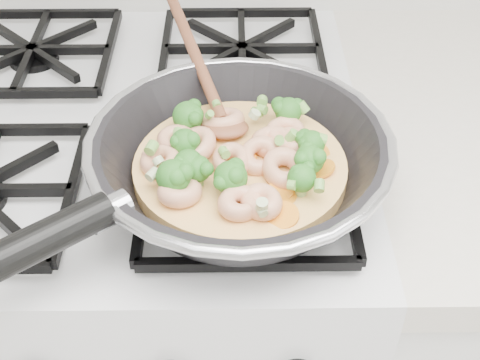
{
  "coord_description": "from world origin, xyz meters",
  "views": [
    {
      "loc": [
        0.14,
        1.01,
        1.4
      ],
      "look_at": [
        0.14,
        1.55,
        0.93
      ],
      "focal_mm": 49.88,
      "sensor_mm": 36.0,
      "label": 1
    }
  ],
  "objects": [
    {
      "name": "stove",
      "position": [
        0.0,
        1.7,
        0.46
      ],
      "size": [
        0.6,
        0.6,
        0.92
      ],
      "color": "white",
      "rests_on": "ground"
    },
    {
      "name": "skillet",
      "position": [
        0.14,
        1.55,
        0.96
      ],
      "size": [
        0.44,
        0.51,
        0.1
      ],
      "rotation": [
        0.0,
        0.0,
        0.29
      ],
      "color": "black",
      "rests_on": "stove"
    }
  ]
}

